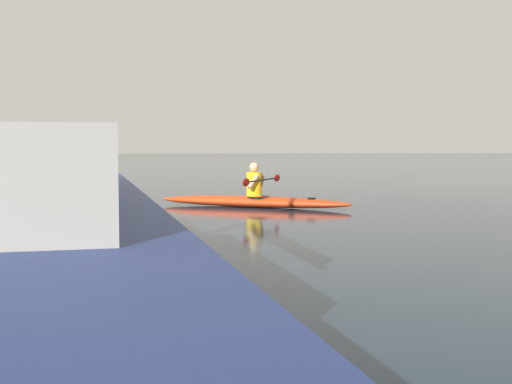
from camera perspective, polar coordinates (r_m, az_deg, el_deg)
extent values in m
plane|color=#1E2D3D|center=(14.51, -7.41, -1.61)|extent=(160.00, 160.00, 0.00)
ellipsoid|color=red|center=(15.37, -0.25, -0.80)|extent=(4.26, 2.59, 0.25)
torus|color=black|center=(15.31, 0.26, -0.43)|extent=(0.73, 0.73, 0.04)
cylinder|color=black|center=(14.94, 4.59, -0.52)|extent=(0.18, 0.18, 0.02)
cylinder|color=yellow|center=(15.33, -0.16, 0.65)|extent=(0.34, 0.34, 0.53)
sphere|color=tan|center=(15.32, -0.16, 2.05)|extent=(0.21, 0.21, 0.21)
cylinder|color=black|center=(15.26, 0.54, 1.00)|extent=(0.94, 1.78, 0.03)
ellipsoid|color=red|center=(16.19, 1.74, 1.17)|extent=(0.22, 0.37, 0.17)
ellipsoid|color=red|center=(14.33, -0.82, 0.80)|extent=(0.22, 0.37, 0.17)
cylinder|color=tan|center=(15.55, 0.46, 0.95)|extent=(0.14, 0.32, 0.34)
cylinder|color=tan|center=(15.05, -0.24, 0.85)|extent=(0.28, 0.23, 0.34)
cone|color=navy|center=(11.53, -18.95, -0.76)|extent=(1.05, 1.01, 0.95)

